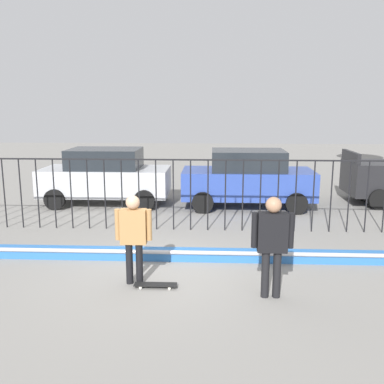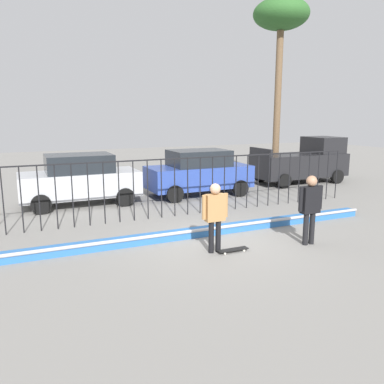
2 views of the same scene
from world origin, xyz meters
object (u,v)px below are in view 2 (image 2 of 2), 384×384
(palm_tree_tall, at_px, (281,21))
(skateboarder, at_px, (215,212))
(parked_car_blue, at_px, (199,172))
(pickup_truck, at_px, (303,162))
(skateboard, at_px, (233,250))
(camera_operator, at_px, (310,204))
(parked_car_silver, at_px, (80,179))

(palm_tree_tall, bearing_deg, skateboarder, -132.26)
(parked_car_blue, relative_size, pickup_truck, 0.91)
(skateboard, height_order, palm_tree_tall, palm_tree_tall)
(skateboarder, relative_size, skateboard, 2.15)
(skateboard, xyz_separation_m, camera_operator, (2.09, -0.29, 1.03))
(parked_car_blue, height_order, palm_tree_tall, palm_tree_tall)
(skateboard, relative_size, parked_car_blue, 0.19)
(pickup_truck, bearing_deg, camera_operator, -125.09)
(parked_car_silver, relative_size, parked_car_blue, 1.00)
(skateboarder, height_order, parked_car_blue, parked_car_blue)
(parked_car_silver, relative_size, pickup_truck, 0.91)
(skateboarder, xyz_separation_m, parked_car_silver, (-2.19, 6.72, -0.06))
(skateboard, distance_m, parked_car_blue, 7.10)
(camera_operator, relative_size, palm_tree_tall, 0.20)
(pickup_truck, bearing_deg, skateboarder, -136.57)
(parked_car_blue, distance_m, pickup_truck, 6.12)
(pickup_truck, bearing_deg, skateboard, -134.47)
(pickup_truck, distance_m, palm_tree_tall, 7.51)
(parked_car_silver, height_order, pickup_truck, pickup_truck)
(skateboard, relative_size, pickup_truck, 0.17)
(palm_tree_tall, bearing_deg, parked_car_blue, -152.80)
(palm_tree_tall, bearing_deg, skateboard, -130.35)
(skateboard, bearing_deg, parked_car_silver, 116.64)
(pickup_truck, bearing_deg, parked_car_blue, -169.46)
(skateboard, xyz_separation_m, pickup_truck, (8.28, 7.43, 0.98))
(skateboard, distance_m, camera_operator, 2.35)
(skateboarder, height_order, skateboard, skateboarder)
(skateboard, distance_m, palm_tree_tall, 15.26)
(parked_car_silver, distance_m, palm_tree_tall, 13.45)
(camera_operator, height_order, pickup_truck, pickup_truck)
(skateboarder, distance_m, parked_car_blue, 7.02)
(skateboarder, distance_m, pickup_truck, 11.32)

